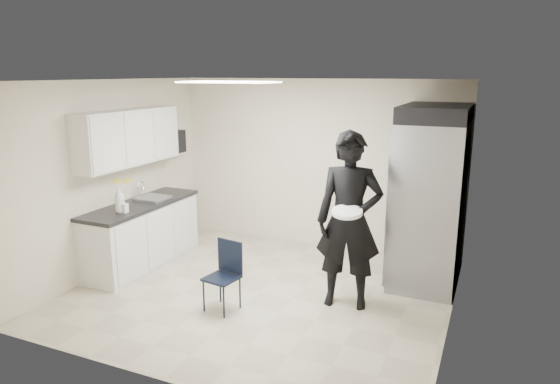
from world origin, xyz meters
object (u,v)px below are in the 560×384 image
at_px(commercial_fridge, 430,203).
at_px(folding_chair, 222,278).
at_px(lower_counter, 142,235).
at_px(man_tuxedo, 349,221).

xyz_separation_m(commercial_fridge, folding_chair, (-2.03, -1.86, -0.66)).
xyz_separation_m(lower_counter, man_tuxedo, (3.03, -0.06, 0.60)).
xyz_separation_m(lower_counter, folding_chair, (1.75, -0.79, -0.04)).
bearing_deg(man_tuxedo, commercial_fridge, 46.81).
relative_size(lower_counter, folding_chair, 2.43).
height_order(commercial_fridge, folding_chair, commercial_fridge).
bearing_deg(folding_chair, man_tuxedo, 38.94).
height_order(commercial_fridge, man_tuxedo, commercial_fridge).
bearing_deg(man_tuxedo, lower_counter, 169.20).
bearing_deg(folding_chair, commercial_fridge, 51.85).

